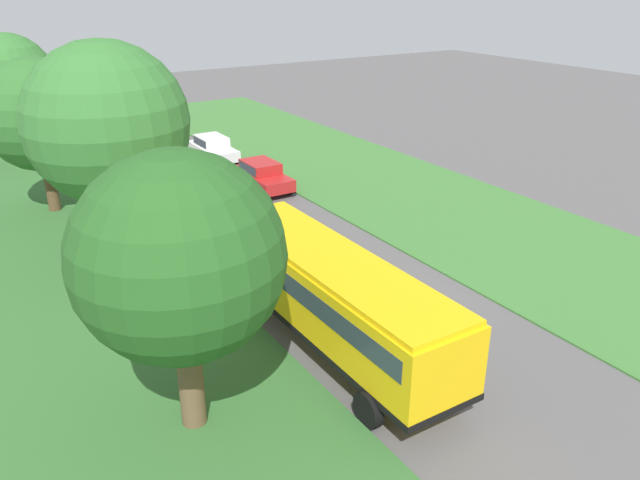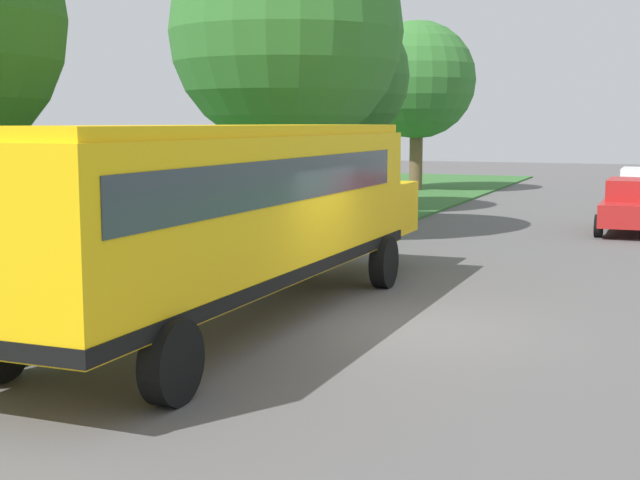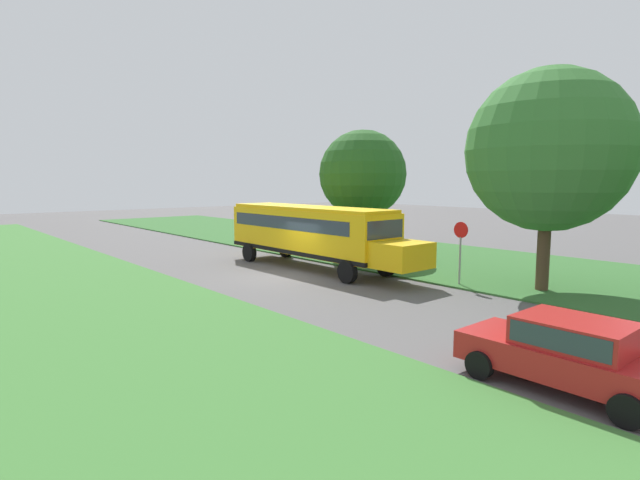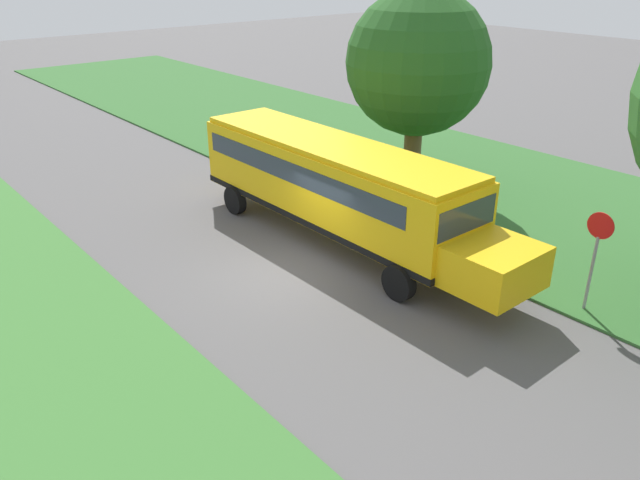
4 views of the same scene
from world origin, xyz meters
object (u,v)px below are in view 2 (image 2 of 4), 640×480
car_red_nearest (636,203)px  oak_tree_far_end (336,73)px  oak_tree_roadside_mid (288,29)px  stop_sign (301,183)px  oak_tree_across_road (416,80)px  school_bus (233,204)px

car_red_nearest → oak_tree_far_end: oak_tree_far_end is taller
car_red_nearest → oak_tree_roadside_mid: oak_tree_roadside_mid is taller
oak_tree_roadside_mid → stop_sign: 5.08m
oak_tree_roadside_mid → oak_tree_across_road: oak_tree_roadside_mid is taller
oak_tree_roadside_mid → oak_tree_across_road: 17.91m
car_red_nearest → oak_tree_roadside_mid: 11.30m
car_red_nearest → oak_tree_roadside_mid: (-8.95, -4.91, 4.84)m
school_bus → oak_tree_roadside_mid: 11.41m
school_bus → oak_tree_roadside_mid: oak_tree_roadside_mid is taller
school_bus → car_red_nearest: size_ratio=2.82×
car_red_nearest → oak_tree_roadside_mid: bearing=-151.2°
school_bus → stop_sign: (-2.00, 7.41, -0.19)m
school_bus → stop_sign: bearing=105.1°
car_red_nearest → oak_tree_far_end: bearing=165.9°
oak_tree_across_road → stop_sign: 21.09m
school_bus → stop_sign: size_ratio=4.53×
school_bus → oak_tree_roadside_mid: (-3.55, 10.16, 3.79)m
oak_tree_across_road → stop_sign: size_ratio=2.87×
oak_tree_across_road → oak_tree_roadside_mid: bearing=-85.5°
oak_tree_far_end → oak_tree_across_road: (0.05, 10.32, 0.18)m
car_red_nearest → stop_sign: (-7.40, -7.66, 0.86)m
oak_tree_far_end → stop_sign: bearing=-73.8°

